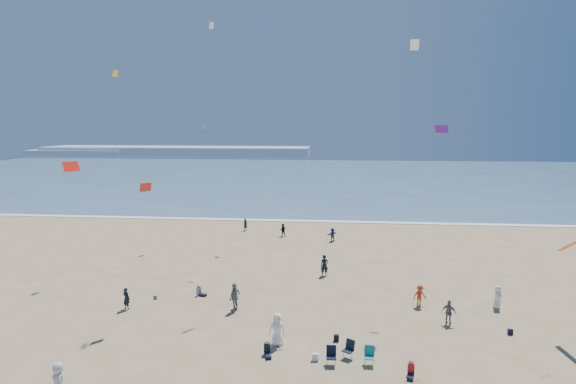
# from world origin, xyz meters

# --- Properties ---
(ocean) EXTENTS (220.00, 100.00, 0.06)m
(ocean) POSITION_xyz_m (0.00, 95.00, 0.03)
(ocean) COLOR #476B84
(ocean) RESTS_ON ground
(surf_line) EXTENTS (220.00, 1.20, 0.08)m
(surf_line) POSITION_xyz_m (0.00, 45.00, 0.04)
(surf_line) COLOR white
(surf_line) RESTS_ON ground
(headland_far) EXTENTS (110.00, 20.00, 3.20)m
(headland_far) POSITION_xyz_m (-60.00, 170.00, 1.60)
(headland_far) COLOR #7A8EA8
(headland_far) RESTS_ON ground
(headland_near) EXTENTS (40.00, 14.00, 2.00)m
(headland_near) POSITION_xyz_m (-100.00, 165.00, 1.00)
(headland_near) COLOR #7A8EA8
(headland_near) RESTS_ON ground
(standing_flyers) EXTENTS (25.98, 39.45, 1.95)m
(standing_flyers) POSITION_xyz_m (2.09, 14.82, 0.87)
(standing_flyers) COLOR #38409A
(standing_flyers) RESTS_ON ground
(chair_cluster) EXTENTS (2.62, 1.52, 1.00)m
(chair_cluster) POSITION_xyz_m (5.08, 10.12, 0.50)
(chair_cluster) COLOR black
(chair_cluster) RESTS_ON ground
(white_tote) EXTENTS (0.35, 0.20, 0.40)m
(white_tote) POSITION_xyz_m (3.26, 10.21, 0.20)
(white_tote) COLOR silver
(white_tote) RESTS_ON ground
(black_backpack) EXTENTS (0.30, 0.22, 0.38)m
(black_backpack) POSITION_xyz_m (4.41, 12.51, 0.19)
(black_backpack) COLOR black
(black_backpack) RESTS_ON ground
(navy_bag) EXTENTS (0.28, 0.18, 0.34)m
(navy_bag) POSITION_xyz_m (14.89, 14.34, 0.17)
(navy_bag) COLOR black
(navy_bag) RESTS_ON ground
(kites_aloft) EXTENTS (42.48, 45.33, 30.38)m
(kites_aloft) POSITION_xyz_m (9.24, 12.67, 14.22)
(kites_aloft) COLOR white
(kites_aloft) RESTS_ON ground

